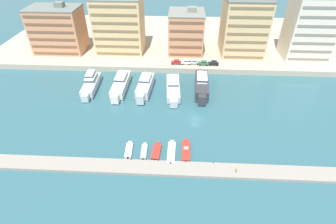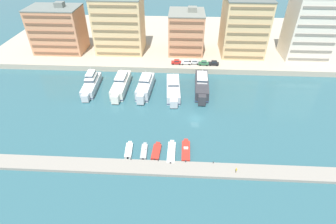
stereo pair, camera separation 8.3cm
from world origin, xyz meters
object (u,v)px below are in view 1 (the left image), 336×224
at_px(motorboat_red_center, 186,151).
at_px(motorboat_grey_left, 144,151).
at_px(yacht_ivory_left, 121,85).
at_px(car_black_center, 214,63).
at_px(car_white_left, 186,62).
at_px(motorboat_white_far_left, 129,150).
at_px(car_red_far_left, 176,62).
at_px(yacht_silver_center_left, 173,88).
at_px(car_green_center_left, 204,63).
at_px(motorboat_white_center_left, 171,152).
at_px(car_silver_mid_left, 194,62).
at_px(yacht_charcoal_center, 202,85).
at_px(yacht_silver_mid_left, 145,86).
at_px(pedestrian_near_edge, 236,170).
at_px(motorboat_red_mid_left, 156,152).
at_px(yacht_silver_far_left, 91,84).

bearing_deg(motorboat_red_center, motorboat_grey_left, -176.40).
bearing_deg(yacht_ivory_left, car_black_center, 26.49).
bearing_deg(car_white_left, motorboat_white_far_left, -107.27).
bearing_deg(yacht_ivory_left, car_red_far_left, 41.86).
distance_m(yacht_silver_center_left, car_green_center_left, 21.66).
bearing_deg(yacht_silver_center_left, motorboat_white_center_left, -88.71).
xyz_separation_m(yacht_ivory_left, car_silver_mid_left, (26.81, 17.98, 1.11)).
bearing_deg(motorboat_white_far_left, motorboat_grey_left, -2.97).
distance_m(yacht_ivory_left, car_red_far_left, 26.24).
relative_size(motorboat_red_center, car_black_center, 2.05).
bearing_deg(yacht_charcoal_center, car_red_far_left, 119.52).
height_order(yacht_ivory_left, car_silver_mid_left, yacht_ivory_left).
bearing_deg(car_black_center, car_green_center_left, -177.74).
bearing_deg(motorboat_white_center_left, car_green_center_left, 77.28).
bearing_deg(motorboat_red_center, yacht_charcoal_center, 79.88).
bearing_deg(motorboat_white_far_left, motorboat_white_center_left, -1.51).
height_order(yacht_silver_mid_left, car_white_left, yacht_silver_mid_left).
xyz_separation_m(car_red_far_left, pedestrian_near_edge, (15.82, -55.30, -1.42)).
height_order(car_silver_mid_left, car_black_center, same).
height_order(motorboat_red_mid_left, motorboat_white_center_left, motorboat_white_center_left).
height_order(motorboat_white_far_left, car_black_center, car_black_center).
relative_size(motorboat_red_center, pedestrian_near_edge, 5.09).
bearing_deg(motorboat_red_center, yacht_silver_mid_left, 115.93).
xyz_separation_m(motorboat_red_mid_left, car_green_center_left, (14.97, 48.49, 2.80)).
relative_size(motorboat_white_center_left, car_black_center, 2.06).
height_order(yacht_silver_center_left, motorboat_red_mid_left, yacht_silver_center_left).
xyz_separation_m(yacht_ivory_left, motorboat_grey_left, (12.31, -31.48, -1.70)).
height_order(motorboat_grey_left, car_red_far_left, car_red_far_left).
bearing_deg(car_red_far_left, motorboat_white_center_left, -89.95).
bearing_deg(car_silver_mid_left, car_black_center, -5.21).
bearing_deg(car_black_center, motorboat_white_far_left, -118.56).
height_order(yacht_charcoal_center, motorboat_white_far_left, yacht_charcoal_center).
xyz_separation_m(car_green_center_left, car_black_center, (4.08, 0.16, 0.00)).
bearing_deg(yacht_charcoal_center, yacht_silver_far_left, -178.84).
xyz_separation_m(yacht_silver_far_left, motorboat_white_far_left, (19.08, -31.23, -1.68)).
bearing_deg(car_green_center_left, motorboat_red_center, -98.54).
xyz_separation_m(yacht_silver_mid_left, car_red_far_left, (10.60, 18.59, 0.93)).
bearing_deg(yacht_silver_far_left, yacht_silver_center_left, -2.03).
relative_size(motorboat_white_far_left, car_white_left, 1.54).
relative_size(yacht_ivory_left, yacht_charcoal_center, 0.97).
distance_m(yacht_silver_far_left, car_green_center_left, 44.83).
distance_m(yacht_silver_center_left, yacht_charcoal_center, 10.30).
relative_size(yacht_silver_center_left, car_black_center, 4.78).
height_order(yacht_ivory_left, motorboat_white_center_left, yacht_ivory_left).
bearing_deg(motorboat_grey_left, car_silver_mid_left, 73.66).
xyz_separation_m(yacht_silver_center_left, motorboat_white_center_left, (0.69, -30.48, -1.28)).
height_order(motorboat_red_center, car_red_far_left, car_red_far_left).
distance_m(yacht_charcoal_center, motorboat_grey_left, 36.36).
relative_size(motorboat_red_mid_left, pedestrian_near_edge, 4.01).
relative_size(motorboat_red_mid_left, car_green_center_left, 1.61).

